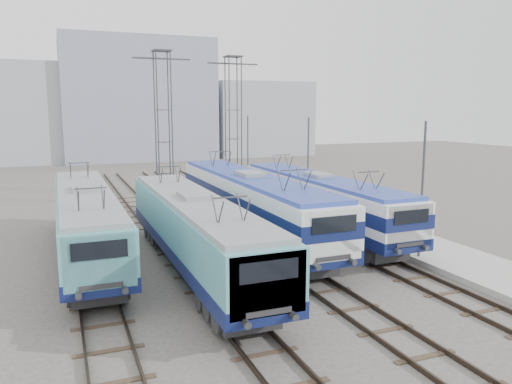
% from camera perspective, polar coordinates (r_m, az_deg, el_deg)
% --- Properties ---
extents(ground, '(160.00, 160.00, 0.00)m').
position_cam_1_polar(ground, '(20.49, 2.56, -12.17)').
color(ground, '#514C47').
extents(platform, '(4.00, 70.00, 0.30)m').
position_cam_1_polar(platform, '(32.00, 13.41, -4.20)').
color(platform, '#9E9E99').
rests_on(platform, ground).
extents(locomotive_far_left, '(2.74, 17.32, 3.26)m').
position_cam_1_polar(locomotive_far_left, '(26.36, -18.84, -2.86)').
color(locomotive_far_left, '#0F1848').
rests_on(locomotive_far_left, ground).
extents(locomotive_center_left, '(2.76, 17.45, 3.28)m').
position_cam_1_polar(locomotive_center_left, '(22.95, -6.95, -4.15)').
color(locomotive_center_left, '#0F1848').
rests_on(locomotive_center_left, ground).
extents(locomotive_center_right, '(2.96, 18.75, 3.53)m').
position_cam_1_polar(locomotive_center_right, '(28.49, -0.54, -1.01)').
color(locomotive_center_right, '#0F1848').
rests_on(locomotive_center_right, ground).
extents(locomotive_far_right, '(2.74, 17.29, 3.25)m').
position_cam_1_polar(locomotive_far_right, '(30.53, 7.26, -0.71)').
color(locomotive_far_right, '#0F1848').
rests_on(locomotive_far_right, ground).
extents(catenary_tower_west, '(4.50, 1.20, 12.00)m').
position_cam_1_polar(catenary_tower_west, '(40.14, -10.52, 7.97)').
color(catenary_tower_west, '#3F4247').
rests_on(catenary_tower_west, ground).
extents(catenary_tower_east, '(4.50, 1.20, 12.00)m').
position_cam_1_polar(catenary_tower_east, '(43.79, -2.60, 8.22)').
color(catenary_tower_east, '#3F4247').
rests_on(catenary_tower_east, ground).
extents(mast_front, '(0.12, 0.12, 7.00)m').
position_cam_1_polar(mast_front, '(25.74, 18.44, -0.10)').
color(mast_front, '#3F4247').
rests_on(mast_front, ground).
extents(mast_mid, '(0.12, 0.12, 7.00)m').
position_cam_1_polar(mast_mid, '(35.65, 5.95, 2.85)').
color(mast_mid, '#3F4247').
rests_on(mast_mid, ground).
extents(mast_rear, '(0.12, 0.12, 7.00)m').
position_cam_1_polar(mast_rear, '(46.55, -0.93, 4.42)').
color(mast_rear, '#3F4247').
rests_on(mast_rear, ground).
extents(building_west, '(18.00, 12.00, 14.00)m').
position_cam_1_polar(building_west, '(79.58, -26.45, 8.04)').
color(building_west, '#98A0A9').
rests_on(building_west, ground).
extents(building_center, '(22.00, 14.00, 18.00)m').
position_cam_1_polar(building_center, '(80.24, -13.45, 10.18)').
color(building_center, '#858DA3').
rests_on(building_center, ground).
extents(building_east, '(16.00, 12.00, 12.00)m').
position_cam_1_polar(building_east, '(85.53, 0.13, 8.36)').
color(building_east, '#98A0A9').
rests_on(building_east, ground).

